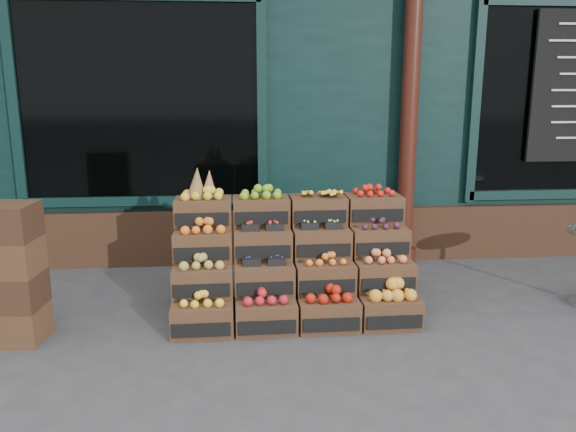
{
  "coord_description": "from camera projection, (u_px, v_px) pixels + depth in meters",
  "views": [
    {
      "loc": [
        -0.59,
        -3.82,
        1.87
      ],
      "look_at": [
        -0.2,
        0.7,
        0.85
      ],
      "focal_mm": 35.0,
      "sensor_mm": 36.0,
      "label": 1
    }
  ],
  "objects": [
    {
      "name": "ground",
      "position": [
        323.0,
        347.0,
        4.17
      ],
      "size": [
        60.0,
        60.0,
        0.0
      ],
      "primitive_type": "plane",
      "color": "#3A3A3D",
      "rests_on": "ground"
    },
    {
      "name": "shop_facade",
      "position": [
        277.0,
        55.0,
        8.62
      ],
      "size": [
        12.0,
        6.24,
        4.8
      ],
      "color": "black",
      "rests_on": "ground"
    },
    {
      "name": "crate_display",
      "position": [
        291.0,
        268.0,
        4.81
      ],
      "size": [
        1.99,
        0.99,
        1.24
      ],
      "rotation": [
        0.0,
        0.0,
        0.01
      ],
      "color": "#482D1C",
      "rests_on": "ground"
    },
    {
      "name": "spare_crates",
      "position": [
        3.0,
        274.0,
        4.18
      ],
      "size": [
        0.56,
        0.41,
        1.06
      ],
      "rotation": [
        0.0,
        0.0,
        -0.08
      ],
      "color": "#482D1C",
      "rests_on": "ground"
    },
    {
      "name": "shopkeeper",
      "position": [
        129.0,
        167.0,
        6.37
      ],
      "size": [
        0.82,
        0.62,
        2.03
      ],
      "primitive_type": "imported",
      "rotation": [
        0.0,
        0.0,
        2.95
      ],
      "color": "#185523",
      "rests_on": "ground"
    }
  ]
}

